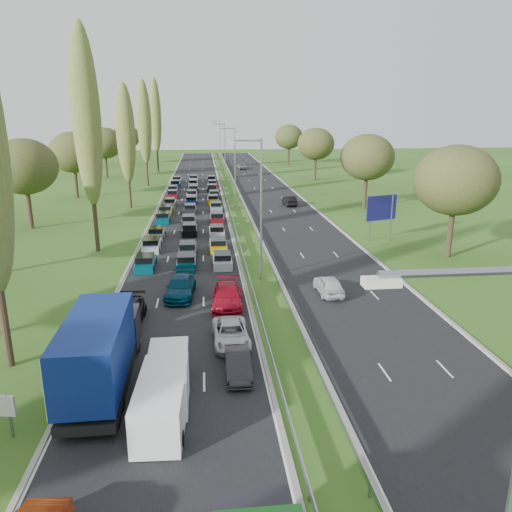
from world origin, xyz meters
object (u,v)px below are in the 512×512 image
white_van_front (168,375)px  direction_sign (381,210)px  blue_lorry (101,350)px  near_car_2 (112,346)px  white_van_rear (162,400)px  near_car_3 (126,314)px

white_van_front → direction_sign: bearing=53.5°
direction_sign → blue_lorry: bearing=-130.7°
near_car_2 → blue_lorry: size_ratio=0.57×
near_car_2 → white_van_rear: size_ratio=1.05×
near_car_2 → white_van_rear: 7.40m
near_car_3 → white_van_front: size_ratio=1.04×
direction_sign → white_van_rear: bearing=-123.9°
near_car_2 → direction_sign: 36.25m
white_van_front → white_van_rear: size_ratio=0.95×
near_car_2 → near_car_3: near_car_2 is taller
near_car_2 → direction_sign: direction_sign is taller
white_van_front → white_van_rear: (-0.13, -2.40, 0.06)m
near_car_2 → near_car_3: 4.85m
near_car_3 → white_van_rear: size_ratio=0.99×
near_car_2 → white_van_front: bearing=-46.6°
white_van_front → white_van_rear: 2.41m
near_car_2 → direction_sign: size_ratio=1.10×
white_van_front → near_car_2: bearing=129.8°
white_van_rear → direction_sign: (21.82, 32.43, 2.45)m
near_car_3 → blue_lorry: size_ratio=0.53×
near_car_3 → white_van_rear: (3.27, -11.41, 0.32)m
near_car_2 → blue_lorry: bearing=-85.0°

